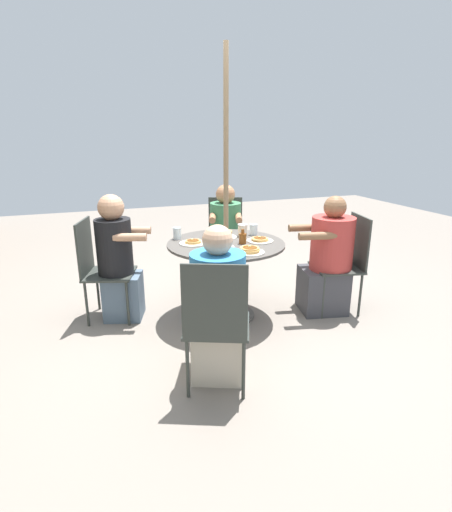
{
  "coord_description": "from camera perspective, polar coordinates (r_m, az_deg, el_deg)",
  "views": [
    {
      "loc": [
        -3.27,
        1.18,
        1.66
      ],
      "look_at": [
        0.0,
        0.0,
        0.59
      ],
      "focal_mm": 28.0,
      "sensor_mm": 36.0,
      "label": 1
    }
  ],
  "objects": [
    {
      "name": "ground_plane",
      "position": [
        3.85,
        0.0,
        -8.44
      ],
      "size": [
        12.0,
        12.0,
        0.0
      ],
      "primitive_type": "plane",
      "color": "gray"
    },
    {
      "name": "coffee_cup",
      "position": [
        3.81,
        2.37,
        3.7
      ],
      "size": [
        0.09,
        0.09,
        0.12
      ],
      "color": "beige",
      "rests_on": "patio_table"
    },
    {
      "name": "patio_chair_east",
      "position": [
        3.8,
        -17.71,
        -1.19
      ],
      "size": [
        0.53,
        0.53,
        0.93
      ],
      "rotation": [
        0.0,
        0.0,
        -3.45
      ],
      "color": "#333833",
      "rests_on": "ground"
    },
    {
      "name": "pancake_plate_d",
      "position": [
        3.76,
        -0.29,
        3.05
      ],
      "size": [
        0.24,
        0.24,
        0.08
      ],
      "color": "silver",
      "rests_on": "patio_table"
    },
    {
      "name": "syrup_bottle",
      "position": [
        3.56,
        2.39,
        2.59
      ],
      "size": [
        0.09,
        0.07,
        0.13
      ],
      "color": "brown",
      "rests_on": "patio_table"
    },
    {
      "name": "diner_west",
      "position": [
        3.9,
        14.33,
        -0.73
      ],
      "size": [
        0.49,
        0.61,
        1.12
      ],
      "rotation": [
        0.0,
        0.0,
        -0.22
      ],
      "color": "#3D3D42",
      "rests_on": "ground"
    },
    {
      "name": "pancake_plate_e",
      "position": [
        3.43,
        -0.81,
        1.41
      ],
      "size": [
        0.24,
        0.24,
        0.05
      ],
      "color": "silver",
      "rests_on": "patio_table"
    },
    {
      "name": "patio_chair_south",
      "position": [
        2.58,
        -1.41,
        -9.08
      ],
      "size": [
        0.56,
        0.56,
        0.93
      ],
      "rotation": [
        0.0,
        0.0,
        -1.97
      ],
      "color": "#333833",
      "rests_on": "ground"
    },
    {
      "name": "diner_north",
      "position": [
        4.59,
        -0.08,
        2.6
      ],
      "size": [
        0.57,
        0.49,
        1.11
      ],
      "rotation": [
        0.0,
        0.0,
        1.23
      ],
      "color": "gray",
      "rests_on": "ground"
    },
    {
      "name": "umbrella_pole",
      "position": [
        3.5,
        0.0,
        9.2
      ],
      "size": [
        0.04,
        0.04,
        2.35
      ],
      "primitive_type": "cylinder",
      "color": "#846B4C",
      "rests_on": "ground"
    },
    {
      "name": "pancake_plate_a",
      "position": [
        3.29,
        3.42,
        0.79
      ],
      "size": [
        0.24,
        0.24,
        0.06
      ],
      "color": "silver",
      "rests_on": "patio_table"
    },
    {
      "name": "drinking_glass_b",
      "position": [
        3.88,
        3.96,
        3.8
      ],
      "size": [
        0.08,
        0.08,
        0.1
      ],
      "primitive_type": "cylinder",
      "color": "silver",
      "rests_on": "patio_table"
    },
    {
      "name": "patio_table",
      "position": [
        3.65,
        0.0,
        -0.78
      ],
      "size": [
        1.06,
        1.06,
        0.72
      ],
      "color": "#4C4742",
      "rests_on": "ground"
    },
    {
      "name": "pancake_plate_b",
      "position": [
        3.65,
        4.88,
        2.3
      ],
      "size": [
        0.24,
        0.24,
        0.04
      ],
      "color": "silver",
      "rests_on": "patio_table"
    },
    {
      "name": "patio_chair_north",
      "position": [
        4.76,
        -0.09,
        3.3
      ],
      "size": [
        0.54,
        0.54,
        0.93
      ],
      "rotation": [
        0.0,
        0.0,
        1.23
      ],
      "color": "#333833",
      "rests_on": "ground"
    },
    {
      "name": "patio_chair_west",
      "position": [
        3.96,
        16.8,
        -0.34
      ],
      "size": [
        0.51,
        0.51,
        0.93
      ],
      "rotation": [
        0.0,
        0.0,
        -0.22
      ],
      "color": "#333833",
      "rests_on": "ground"
    },
    {
      "name": "diner_south",
      "position": [
        2.76,
        -1.11,
        -7.83
      ],
      "size": [
        0.59,
        0.52,
        1.11
      ],
      "rotation": [
        0.0,
        0.0,
        -1.97
      ],
      "color": "beige",
      "rests_on": "ground"
    },
    {
      "name": "drinking_glass_a",
      "position": [
        3.74,
        -7.0,
        3.24
      ],
      "size": [
        0.07,
        0.07,
        0.11
      ],
      "primitive_type": "cylinder",
      "color": "silver",
      "rests_on": "patio_table"
    },
    {
      "name": "diner_east",
      "position": [
        3.75,
        -15.15,
        -0.87
      ],
      "size": [
        0.43,
        0.51,
        1.16
      ],
      "rotation": [
        0.0,
        0.0,
        -3.45
      ],
      "color": "slate",
      "rests_on": "ground"
    },
    {
      "name": "pancake_plate_c",
      "position": [
        3.57,
        -4.72,
        1.95
      ],
      "size": [
        0.24,
        0.24,
        0.04
      ],
      "color": "silver",
      "rests_on": "patio_table"
    }
  ]
}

